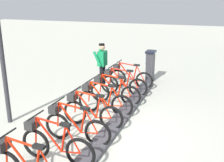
# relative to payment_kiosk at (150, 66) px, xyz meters

# --- Properties ---
(ground_plane) EXTENTS (60.00, 60.00, 0.00)m
(ground_plane) POSITION_rel_payment_kiosk_xyz_m (-0.05, 4.77, -0.67)
(ground_plane) COLOR beige
(dock_rail_base) EXTENTS (0.44, 8.61, 0.10)m
(dock_rail_base) POSITION_rel_payment_kiosk_xyz_m (-0.05, 4.77, -0.62)
(dock_rail_base) COLOR #47474C
(dock_rail_base) RESTS_ON ground
(payment_kiosk) EXTENTS (0.36, 0.52, 1.28)m
(payment_kiosk) POSITION_rel_payment_kiosk_xyz_m (0.00, 0.00, 0.00)
(payment_kiosk) COLOR #38383D
(payment_kiosk) RESTS_ON ground
(bike_docked_0) EXTENTS (1.72, 0.54, 1.02)m
(bike_docked_0) POSITION_rel_payment_kiosk_xyz_m (0.57, 1.07, -0.24)
(bike_docked_0) COLOR black
(bike_docked_0) RESTS_ON ground
(bike_docked_1) EXTENTS (1.72, 0.54, 1.02)m
(bike_docked_1) POSITION_rel_payment_kiosk_xyz_m (0.57, 1.94, -0.24)
(bike_docked_1) COLOR black
(bike_docked_1) RESTS_ON ground
(bike_docked_2) EXTENTS (1.72, 0.54, 1.02)m
(bike_docked_2) POSITION_rel_payment_kiosk_xyz_m (0.57, 2.81, -0.24)
(bike_docked_2) COLOR black
(bike_docked_2) RESTS_ON ground
(bike_docked_3) EXTENTS (1.72, 0.54, 1.02)m
(bike_docked_3) POSITION_rel_payment_kiosk_xyz_m (0.57, 3.67, -0.24)
(bike_docked_3) COLOR black
(bike_docked_3) RESTS_ON ground
(bike_docked_4) EXTENTS (1.72, 0.54, 1.02)m
(bike_docked_4) POSITION_rel_payment_kiosk_xyz_m (0.57, 4.54, -0.24)
(bike_docked_4) COLOR black
(bike_docked_4) RESTS_ON ground
(bike_docked_5) EXTENTS (1.72, 0.54, 1.02)m
(bike_docked_5) POSITION_rel_payment_kiosk_xyz_m (0.57, 5.41, -0.24)
(bike_docked_5) COLOR black
(bike_docked_5) RESTS_ON ground
(bike_docked_6) EXTENTS (1.72, 0.54, 1.02)m
(bike_docked_6) POSITION_rel_payment_kiosk_xyz_m (0.57, 6.28, -0.24)
(bike_docked_6) COLOR black
(bike_docked_6) RESTS_ON ground
(worker_near_rack) EXTENTS (0.46, 0.62, 1.66)m
(worker_near_rack) POSITION_rel_payment_kiosk_xyz_m (1.59, 1.25, 0.24)
(worker_near_rack) COLOR white
(worker_near_rack) RESTS_ON ground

